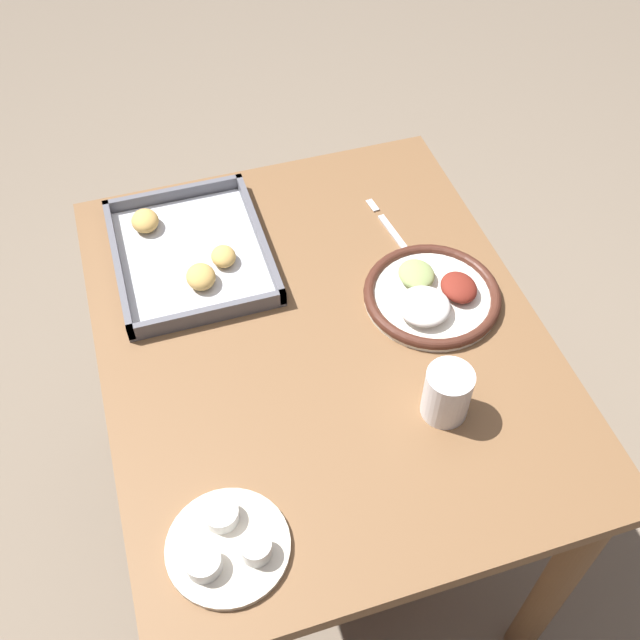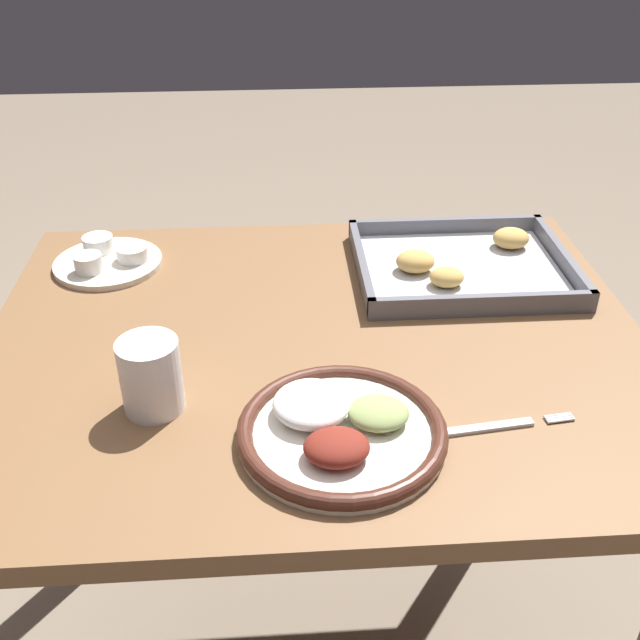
% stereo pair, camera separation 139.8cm
% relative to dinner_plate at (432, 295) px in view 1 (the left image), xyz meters
% --- Properties ---
extents(ground_plane, '(8.00, 8.00, 0.00)m').
position_rel_dinner_plate_xyz_m(ground_plane, '(-0.01, 0.21, -0.74)').
color(ground_plane, '#7A6B59').
extents(dining_table, '(0.94, 0.76, 0.73)m').
position_rel_dinner_plate_xyz_m(dining_table, '(-0.01, 0.21, -0.15)').
color(dining_table, brown).
rests_on(dining_table, ground_plane).
extents(dinner_plate, '(0.25, 0.25, 0.04)m').
position_rel_dinner_plate_xyz_m(dinner_plate, '(0.00, 0.00, 0.00)').
color(dinner_plate, white).
rests_on(dinner_plate, dining_table).
extents(fork, '(0.21, 0.04, 0.00)m').
position_rel_dinner_plate_xyz_m(fork, '(0.17, 0.00, -0.01)').
color(fork, silver).
rests_on(fork, dining_table).
extents(saucer_plate, '(0.18, 0.18, 0.04)m').
position_rel_dinner_plate_xyz_m(saucer_plate, '(-0.34, 0.45, -0.00)').
color(saucer_plate, beige).
rests_on(saucer_plate, dining_table).
extents(baking_tray, '(0.34, 0.28, 0.04)m').
position_rel_dinner_plate_xyz_m(baking_tray, '(0.23, 0.39, -0.00)').
color(baking_tray, '#595960').
rests_on(baking_tray, dining_table).
extents(drinking_cup, '(0.07, 0.07, 0.10)m').
position_rel_dinner_plate_xyz_m(drinking_cup, '(-0.22, 0.07, 0.03)').
color(drinking_cup, white).
rests_on(drinking_cup, dining_table).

